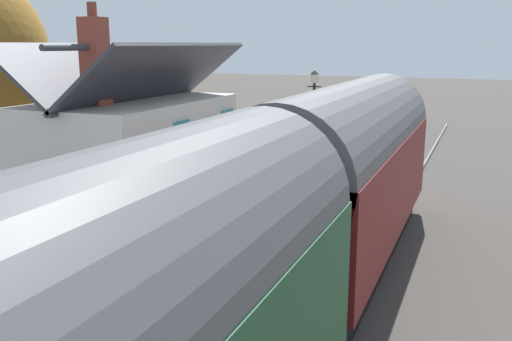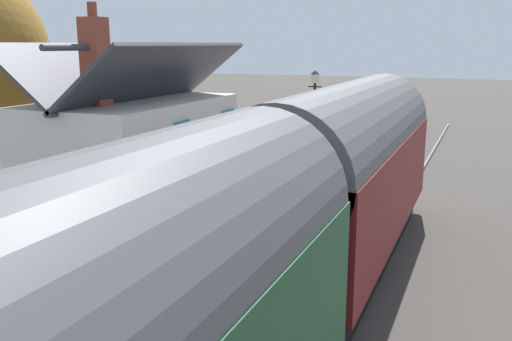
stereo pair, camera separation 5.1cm
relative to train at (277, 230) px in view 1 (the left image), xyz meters
The scene contains 12 objects.
ground_plane 4.77m from the train, 12.29° to the left, with size 160.00×160.00×0.00m, color #423D38.
platform 6.75m from the train, 50.83° to the left, with size 32.00×6.32×0.99m, color gray.
platform_edge_coping 4.77m from the train, 26.76° to the left, with size 32.00×0.36×0.02m, color beige.
rail_near 4.70m from the train, ahead, with size 52.00×0.08×0.14m, color gray.
rail_far 4.70m from the train, ahead, with size 52.00×0.08×0.14m, color gray.
train is the anchor object (origin of this frame).
station_building 7.98m from the train, 51.49° to the left, with size 6.61×3.98×5.25m.
bench_platform_end 4.57m from the train, 102.56° to the left, with size 1.42×0.49×0.88m.
planter_bench_right 11.95m from the train, 20.43° to the left, with size 0.60×0.60×0.89m.
planter_bench_left 4.55m from the train, 36.81° to the left, with size 0.84×0.32×0.58m.
planter_by_door 14.86m from the train, 12.24° to the left, with size 0.47×0.47×0.75m.
lamp_post_platform 11.45m from the train, 13.78° to the left, with size 0.32×0.50×3.32m.
Camera 1 is at (-12.35, -3.93, 5.21)m, focal length 39.09 mm.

